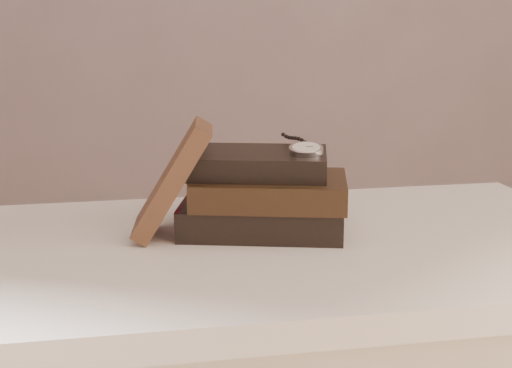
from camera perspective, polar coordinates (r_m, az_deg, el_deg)
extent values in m
cube|color=white|center=(1.17, 2.63, -5.09)|extent=(1.00, 0.60, 0.04)
cube|color=white|center=(1.19, 2.60, -7.85)|extent=(0.88, 0.49, 0.08)
cube|color=black|center=(1.20, 0.47, -2.39)|extent=(0.28, 0.23, 0.05)
cube|color=beige|center=(1.20, 0.62, -2.39)|extent=(0.27, 0.22, 0.04)
cube|color=gold|center=(1.24, -5.03, -1.96)|extent=(0.01, 0.01, 0.05)
cube|color=maroon|center=(1.22, -5.18, -2.26)|extent=(0.05, 0.15, 0.05)
cube|color=black|center=(1.18, 1.04, -0.45)|extent=(0.27, 0.22, 0.04)
cube|color=beige|center=(1.18, 1.19, -0.45)|extent=(0.26, 0.20, 0.03)
cube|color=gold|center=(1.22, -4.21, -0.10)|extent=(0.01, 0.01, 0.04)
cube|color=black|center=(1.19, 0.01, 1.58)|extent=(0.25, 0.20, 0.04)
cube|color=beige|center=(1.19, 0.16, 1.58)|extent=(0.24, 0.19, 0.03)
cube|color=gold|center=(1.23, -4.82, 1.85)|extent=(0.01, 0.01, 0.04)
cube|color=#3D2417|center=(1.16, -6.22, 0.34)|extent=(0.14, 0.13, 0.18)
cylinder|color=silver|center=(1.16, 3.74, 2.50)|extent=(0.06, 0.06, 0.02)
cylinder|color=white|center=(1.16, 3.74, 2.73)|extent=(0.05, 0.05, 0.01)
torus|color=silver|center=(1.16, 3.74, 2.70)|extent=(0.06, 0.06, 0.01)
cylinder|color=silver|center=(1.19, 3.76, 2.76)|extent=(0.01, 0.01, 0.01)
cube|color=black|center=(1.17, 3.75, 2.83)|extent=(0.01, 0.01, 0.00)
cube|color=black|center=(1.16, 4.00, 2.77)|extent=(0.01, 0.00, 0.00)
sphere|color=black|center=(1.20, 3.66, 3.09)|extent=(0.01, 0.01, 0.01)
sphere|color=black|center=(1.21, 3.42, 3.26)|extent=(0.01, 0.01, 0.01)
sphere|color=black|center=(1.22, 3.17, 3.37)|extent=(0.01, 0.01, 0.01)
sphere|color=black|center=(1.23, 2.94, 3.42)|extent=(0.01, 0.01, 0.01)
sphere|color=black|center=(1.24, 2.70, 3.43)|extent=(0.01, 0.01, 0.01)
sphere|color=black|center=(1.25, 2.47, 3.46)|extent=(0.01, 0.01, 0.01)
sphere|color=black|center=(1.26, 2.25, 3.55)|extent=(0.01, 0.01, 0.01)
sphere|color=black|center=(1.27, 2.03, 3.69)|extent=(0.01, 0.01, 0.01)
torus|color=silver|center=(1.28, -4.43, 0.72)|extent=(0.05, 0.03, 0.05)
torus|color=silver|center=(1.27, -2.03, 0.69)|extent=(0.05, 0.03, 0.05)
cylinder|color=silver|center=(1.27, -3.24, 0.84)|extent=(0.01, 0.01, 0.00)
cylinder|color=silver|center=(1.34, -5.02, 0.98)|extent=(0.03, 0.11, 0.03)
cylinder|color=silver|center=(1.32, -0.79, 0.92)|extent=(0.03, 0.11, 0.03)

